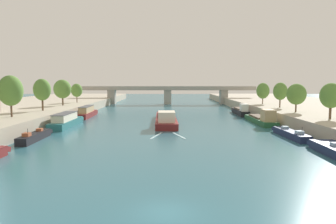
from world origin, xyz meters
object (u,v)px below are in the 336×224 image
moored_boat_left_lone (88,112)px  moored_boat_right_midway (291,134)px  moored_boat_right_downstream (262,119)px  tree_right_far (297,94)px  tree_right_nearest (281,91)px  bridge_far (168,93)px  tree_left_end_of_row (43,90)px  tree_left_midway (77,90)px  tree_left_far (63,89)px  tree_left_by_lamp (11,91)px  tree_right_midway (332,96)px  moored_boat_right_lone (241,111)px  moored_boat_left_gap_after (36,136)px  moored_boat_left_near (67,121)px  tree_right_second (264,91)px  barge_midriver (167,119)px

moored_boat_left_lone → moored_boat_right_midway: moored_boat_left_lone is taller
moored_boat_left_lone → moored_boat_right_downstream: bearing=-16.9°
tree_right_far → tree_right_nearest: (0.82, 11.13, 0.24)m
tree_right_nearest → bridge_far: bearing=119.8°
tree_right_nearest → moored_boat_left_lone: bearing=177.2°
moored_boat_right_downstream → tree_right_far: tree_right_far is taller
tree_left_end_of_row → tree_left_midway: (-0.36, 25.82, -0.84)m
tree_left_far → tree_left_midway: bearing=88.7°
moored_boat_left_lone → tree_left_midway: (-7.12, 15.80, 4.95)m
tree_left_end_of_row → bridge_far: size_ratio=0.10×
tree_left_by_lamp → tree_right_far: size_ratio=1.26×
tree_right_midway → tree_left_end_of_row: bearing=164.5°
moored_boat_right_midway → moored_boat_right_downstream: bearing=88.8°
moored_boat_right_midway → moored_boat_right_lone: bearing=90.1°
tree_right_far → bridge_far: bearing=114.1°
moored_boat_left_gap_after → tree_left_by_lamp: 13.04m
tree_left_far → tree_right_far: tree_left_far is taller
moored_boat_left_gap_after → moored_boat_left_lone: (-0.15, 30.14, 0.55)m
tree_left_by_lamp → bridge_far: bearing=67.7°
tree_left_midway → bridge_far: size_ratio=0.08×
moored_boat_right_midway → moored_boat_right_downstream: size_ratio=0.71×
moored_boat_left_near → tree_right_second: 52.77m
moored_boat_right_lone → barge_midriver: bearing=-139.6°
moored_boat_left_lone → barge_midriver: bearing=-30.4°
moored_boat_left_gap_after → tree_left_far: 35.77m
moored_boat_right_lone → tree_right_midway: (7.62, -29.90, 5.37)m
moored_boat_left_gap_after → tree_right_nearest: tree_right_nearest is taller
moored_boat_right_midway → tree_left_by_lamp: 47.06m
tree_left_far → tree_right_far: bearing=-18.5°
tree_right_far → tree_left_far: bearing=161.5°
moored_boat_left_near → moored_boat_right_downstream: (39.00, 4.23, -0.18)m
moored_boat_right_downstream → tree_right_midway: tree_right_midway is taller
tree_left_end_of_row → tree_right_nearest: tree_left_end_of_row is taller
barge_midriver → moored_boat_left_lone: size_ratio=1.71×
tree_left_by_lamp → moored_boat_right_midway: bearing=-7.4°
moored_boat_right_midway → bridge_far: 74.57m
tree_right_midway → tree_right_nearest: tree_right_nearest is taller
tree_right_midway → tree_right_far: bearing=94.6°
tree_right_far → tree_left_end_of_row: bearing=176.3°
barge_midriver → tree_right_midway: (27.02, -13.38, 5.40)m
tree_right_midway → bridge_far: (-26.73, 69.01, -1.89)m
tree_left_end_of_row → tree_right_midway: (53.14, -14.74, -0.58)m
tree_left_end_of_row → tree_left_far: bearing=92.5°
moored_boat_left_gap_after → moored_boat_left_near: (-0.04, 14.05, 0.53)m
barge_midriver → bridge_far: bridge_far is taller
tree_left_midway → tree_right_midway: 67.14m
moored_boat_left_gap_after → moored_boat_left_lone: size_ratio=0.72×
bridge_far → moored_boat_left_near: bearing=-107.9°
tree_right_second → tree_left_midway: bearing=173.5°
barge_midriver → moored_boat_right_downstream: (19.75, -0.48, -0.01)m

